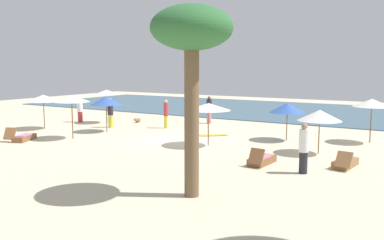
# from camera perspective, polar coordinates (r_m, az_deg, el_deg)

# --- Properties ---
(ground_plane) EXTENTS (60.00, 60.00, 0.00)m
(ground_plane) POSITION_cam_1_polar(r_m,az_deg,el_deg) (22.38, -3.05, -2.68)
(ground_plane) COLOR beige
(ocean_water) EXTENTS (48.00, 16.00, 0.06)m
(ocean_water) POSITION_cam_1_polar(r_m,az_deg,el_deg) (37.52, 11.75, 1.32)
(ocean_water) COLOR #3D6075
(ocean_water) RESTS_ON ground_plane
(umbrella_0) EXTENTS (2.16, 2.16, 2.12)m
(umbrella_0) POSITION_cam_1_polar(r_m,az_deg,el_deg) (27.41, -19.42, 2.80)
(umbrella_0) COLOR brown
(umbrella_0) RESTS_ON ground_plane
(umbrella_1) EXTENTS (2.19, 2.19, 2.10)m
(umbrella_1) POSITION_cam_1_polar(r_m,az_deg,el_deg) (20.48, 2.23, 1.80)
(umbrella_1) COLOR brown
(umbrella_1) RESTS_ON ground_plane
(umbrella_2) EXTENTS (1.89, 1.89, 2.24)m
(umbrella_2) POSITION_cam_1_polar(r_m,az_deg,el_deg) (23.09, 23.09, 2.14)
(umbrella_2) COLOR brown
(umbrella_2) RESTS_ON ground_plane
(umbrella_3) EXTENTS (1.92, 1.92, 1.96)m
(umbrella_3) POSITION_cam_1_polar(r_m,az_deg,el_deg) (19.47, 16.85, 0.60)
(umbrella_3) COLOR brown
(umbrella_3) RESTS_ON ground_plane
(umbrella_4) EXTENTS (1.81, 1.81, 2.26)m
(umbrella_4) POSITION_cam_1_polar(r_m,az_deg,el_deg) (29.16, -11.48, 3.70)
(umbrella_4) COLOR brown
(umbrella_4) RESTS_ON ground_plane
(umbrella_5) EXTENTS (1.91, 1.91, 2.32)m
(umbrella_5) POSITION_cam_1_polar(r_m,az_deg,el_deg) (23.25, -15.93, 2.76)
(umbrella_5) COLOR brown
(umbrella_5) RESTS_ON ground_plane
(umbrella_6) EXTENTS (1.88, 1.88, 1.97)m
(umbrella_6) POSITION_cam_1_polar(r_m,az_deg,el_deg) (22.48, 12.74, 1.61)
(umbrella_6) COLOR brown
(umbrella_6) RESTS_ON ground_plane
(umbrella_7) EXTENTS (1.86, 1.86, 2.10)m
(umbrella_7) POSITION_cam_1_polar(r_m,az_deg,el_deg) (25.31, -11.51, 2.58)
(umbrella_7) COLOR olive
(umbrella_7) RESTS_ON ground_plane
(lounger_0) EXTENTS (1.20, 1.74, 0.73)m
(lounger_0) POSITION_cam_1_polar(r_m,az_deg,el_deg) (23.75, -21.83, -2.19)
(lounger_0) COLOR brown
(lounger_0) RESTS_ON ground_plane
(lounger_1) EXTENTS (0.70, 1.67, 0.74)m
(lounger_1) POSITION_cam_1_polar(r_m,az_deg,el_deg) (17.09, 9.35, -5.34)
(lounger_1) COLOR brown
(lounger_1) RESTS_ON ground_plane
(lounger_2) EXTENTS (0.77, 1.72, 0.72)m
(lounger_2) POSITION_cam_1_polar(r_m,az_deg,el_deg) (17.44, 19.95, -5.46)
(lounger_2) COLOR olive
(lounger_2) RESTS_ON ground_plane
(person_0) EXTENTS (0.41, 0.41, 1.86)m
(person_0) POSITION_cam_1_polar(r_m,az_deg,el_deg) (27.13, -10.94, 0.98)
(person_0) COLOR yellow
(person_0) RESTS_ON ground_plane
(person_1) EXTENTS (0.44, 0.44, 1.84)m
(person_1) POSITION_cam_1_polar(r_m,az_deg,el_deg) (15.85, 14.84, -3.72)
(person_1) COLOR #26262D
(person_1) RESTS_ON ground_plane
(person_2) EXTENTS (0.39, 0.39, 1.77)m
(person_2) POSITION_cam_1_polar(r_m,az_deg,el_deg) (26.40, -3.53, 0.88)
(person_2) COLOR yellow
(person_2) RESTS_ON ground_plane
(person_3) EXTENTS (0.53, 0.53, 1.66)m
(person_3) POSITION_cam_1_polar(r_m,az_deg,el_deg) (30.15, -14.87, 1.29)
(person_3) COLOR #BF3338
(person_3) RESTS_ON ground_plane
(person_4) EXTENTS (0.46, 0.46, 1.84)m
(person_4) POSITION_cam_1_polar(r_m,az_deg,el_deg) (28.51, 2.32, 1.40)
(person_4) COLOR #D17299
(person_4) RESTS_ON ground_plane
(palm_0) EXTENTS (2.41, 2.41, 5.66)m
(palm_0) POSITION_cam_1_polar(r_m,az_deg,el_deg) (12.39, -0.04, 11.10)
(palm_0) COLOR brown
(palm_0) RESTS_ON ground_plane
(dog) EXTENTS (0.37, 0.67, 0.31)m
(dog) POSITION_cam_1_polar(r_m,az_deg,el_deg) (29.28, -7.34, -0.01)
(dog) COLOR olive
(dog) RESTS_ON ground_plane
(surfboard) EXTENTS (1.96, 1.66, 0.07)m
(surfboard) POSITION_cam_1_polar(r_m,az_deg,el_deg) (23.67, 2.49, -2.03)
(surfboard) COLOR gold
(surfboard) RESTS_ON ground_plane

